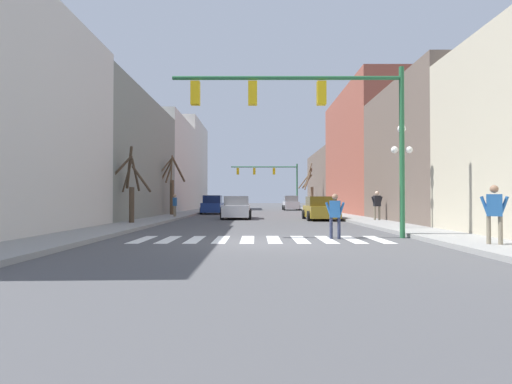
{
  "coord_description": "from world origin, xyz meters",
  "views": [
    {
      "loc": [
        -0.16,
        -12.65,
        1.39
      ],
      "look_at": [
        -0.25,
        18.67,
        1.94
      ],
      "focal_mm": 28.0,
      "sensor_mm": 36.0,
      "label": 1
    }
  ],
  "objects_px": {
    "pedestrian_crossing_street": "(176,203)",
    "pedestrian_on_right_sidewalk": "(336,212)",
    "traffic_signal_near": "(315,109)",
    "car_parked_right_near": "(322,209)",
    "street_tree_right_near": "(173,186)",
    "car_at_intersection": "(238,208)",
    "pedestrian_on_left_sidewalk": "(378,203)",
    "street_tree_left_mid": "(131,187)",
    "pedestrian_near_right_corner": "(496,209)",
    "street_lamp_right_corner": "(403,155)",
    "traffic_signal_far": "(273,175)",
    "street_tree_right_far": "(311,189)",
    "car_driving_away_lane": "(214,205)",
    "car_parked_left_near": "(292,203)"
  },
  "relations": [
    {
      "from": "pedestrian_on_right_sidewalk",
      "to": "street_tree_left_mid",
      "type": "height_order",
      "value": "street_tree_left_mid"
    },
    {
      "from": "pedestrian_near_right_corner",
      "to": "street_tree_right_far",
      "type": "relative_size",
      "value": 0.3
    },
    {
      "from": "car_at_intersection",
      "to": "pedestrian_near_right_corner",
      "type": "relative_size",
      "value": 2.89
    },
    {
      "from": "traffic_signal_near",
      "to": "street_tree_right_near",
      "type": "xyz_separation_m",
      "value": [
        -8.83,
        17.57,
        -2.19
      ]
    },
    {
      "from": "traffic_signal_far",
      "to": "street_tree_right_far",
      "type": "bearing_deg",
      "value": -50.23
    },
    {
      "from": "traffic_signal_near",
      "to": "street_tree_right_far",
      "type": "distance_m",
      "value": 31.79
    },
    {
      "from": "street_lamp_right_corner",
      "to": "car_parked_right_near",
      "type": "distance_m",
      "value": 9.7
    },
    {
      "from": "pedestrian_on_left_sidewalk",
      "to": "pedestrian_near_right_corner",
      "type": "bearing_deg",
      "value": 76.58
    },
    {
      "from": "car_at_intersection",
      "to": "street_tree_right_far",
      "type": "height_order",
      "value": "street_tree_right_far"
    },
    {
      "from": "street_lamp_right_corner",
      "to": "pedestrian_crossing_street",
      "type": "relative_size",
      "value": 2.85
    },
    {
      "from": "pedestrian_on_right_sidewalk",
      "to": "street_tree_right_near",
      "type": "distance_m",
      "value": 20.31
    },
    {
      "from": "car_at_intersection",
      "to": "pedestrian_on_left_sidewalk",
      "type": "height_order",
      "value": "pedestrian_on_left_sidewalk"
    },
    {
      "from": "car_driving_away_lane",
      "to": "pedestrian_near_right_corner",
      "type": "xyz_separation_m",
      "value": [
        10.59,
        -26.26,
        0.31
      ]
    },
    {
      "from": "car_parked_left_near",
      "to": "pedestrian_on_right_sidewalk",
      "type": "bearing_deg",
      "value": 177.45
    },
    {
      "from": "pedestrian_near_right_corner",
      "to": "traffic_signal_near",
      "type": "bearing_deg",
      "value": 171.56
    },
    {
      "from": "car_parked_right_near",
      "to": "street_tree_right_far",
      "type": "distance_m",
      "value": 19.34
    },
    {
      "from": "traffic_signal_near",
      "to": "street_tree_left_mid",
      "type": "bearing_deg",
      "value": 141.53
    },
    {
      "from": "traffic_signal_near",
      "to": "street_tree_left_mid",
      "type": "relative_size",
      "value": 2.05
    },
    {
      "from": "car_parked_right_near",
      "to": "pedestrian_on_left_sidewalk",
      "type": "xyz_separation_m",
      "value": [
        2.87,
        -2.93,
        0.43
      ]
    },
    {
      "from": "pedestrian_crossing_street",
      "to": "street_tree_right_far",
      "type": "xyz_separation_m",
      "value": [
        11.94,
        17.39,
        1.43
      ]
    },
    {
      "from": "pedestrian_on_right_sidewalk",
      "to": "street_tree_left_mid",
      "type": "bearing_deg",
      "value": -20.87
    },
    {
      "from": "car_at_intersection",
      "to": "pedestrian_near_right_corner",
      "type": "distance_m",
      "value": 19.04
    },
    {
      "from": "traffic_signal_far",
      "to": "street_tree_right_near",
      "type": "height_order",
      "value": "traffic_signal_far"
    },
    {
      "from": "traffic_signal_far",
      "to": "street_tree_left_mid",
      "type": "height_order",
      "value": "traffic_signal_far"
    },
    {
      "from": "street_lamp_right_corner",
      "to": "pedestrian_on_right_sidewalk",
      "type": "xyz_separation_m",
      "value": [
        -3.63,
        -3.5,
        -2.4
      ]
    },
    {
      "from": "street_lamp_right_corner",
      "to": "pedestrian_near_right_corner",
      "type": "relative_size",
      "value": 2.77
    },
    {
      "from": "pedestrian_on_right_sidewalk",
      "to": "street_tree_right_near",
      "type": "bearing_deg",
      "value": -45.22
    },
    {
      "from": "traffic_signal_far",
      "to": "pedestrian_near_right_corner",
      "type": "bearing_deg",
      "value": -83.44
    },
    {
      "from": "car_at_intersection",
      "to": "pedestrian_on_right_sidewalk",
      "type": "xyz_separation_m",
      "value": [
        4.13,
        -14.34,
        0.19
      ]
    },
    {
      "from": "pedestrian_near_right_corner",
      "to": "street_tree_left_mid",
      "type": "height_order",
      "value": "street_tree_left_mid"
    },
    {
      "from": "traffic_signal_near",
      "to": "pedestrian_on_left_sidewalk",
      "type": "relative_size",
      "value": 4.87
    },
    {
      "from": "street_tree_left_mid",
      "to": "car_at_intersection",
      "type": "bearing_deg",
      "value": 52.66
    },
    {
      "from": "pedestrian_crossing_street",
      "to": "pedestrian_on_right_sidewalk",
      "type": "relative_size",
      "value": 1.0
    },
    {
      "from": "traffic_signal_far",
      "to": "pedestrian_on_left_sidewalk",
      "type": "xyz_separation_m",
      "value": [
        5.19,
        -27.14,
        -3.27
      ]
    },
    {
      "from": "street_lamp_right_corner",
      "to": "car_at_intersection",
      "type": "xyz_separation_m",
      "value": [
        -7.76,
        10.84,
        -2.58
      ]
    },
    {
      "from": "traffic_signal_far",
      "to": "car_at_intersection",
      "type": "xyz_separation_m",
      "value": [
        -3.34,
        -22.48,
        -3.69
      ]
    },
    {
      "from": "traffic_signal_near",
      "to": "pedestrian_on_left_sidewalk",
      "type": "height_order",
      "value": "traffic_signal_near"
    },
    {
      "from": "car_parked_right_near",
      "to": "street_tree_left_mid",
      "type": "distance_m",
      "value": 12.29
    },
    {
      "from": "pedestrian_on_right_sidewalk",
      "to": "street_tree_right_far",
      "type": "distance_m",
      "value": 31.99
    },
    {
      "from": "pedestrian_near_right_corner",
      "to": "street_tree_right_far",
      "type": "height_order",
      "value": "street_tree_right_far"
    },
    {
      "from": "car_parked_right_near",
      "to": "street_tree_right_near",
      "type": "relative_size",
      "value": 0.92
    },
    {
      "from": "traffic_signal_near",
      "to": "traffic_signal_far",
      "type": "relative_size",
      "value": 0.98
    },
    {
      "from": "street_lamp_right_corner",
      "to": "street_tree_right_near",
      "type": "distance_m",
      "value": 19.51
    },
    {
      "from": "car_driving_away_lane",
      "to": "car_parked_right_near",
      "type": "bearing_deg",
      "value": -142.02
    },
    {
      "from": "street_lamp_right_corner",
      "to": "car_driving_away_lane",
      "type": "xyz_separation_m",
      "value": [
        -10.43,
        19.79,
        -2.53
      ]
    },
    {
      "from": "pedestrian_on_right_sidewalk",
      "to": "car_parked_right_near",
      "type": "bearing_deg",
      "value": -80.16
    },
    {
      "from": "street_tree_right_far",
      "to": "pedestrian_on_left_sidewalk",
      "type": "bearing_deg",
      "value": -87.43
    },
    {
      "from": "car_at_intersection",
      "to": "car_parked_right_near",
      "type": "bearing_deg",
      "value": 72.98
    },
    {
      "from": "traffic_signal_near",
      "to": "pedestrian_crossing_street",
      "type": "height_order",
      "value": "traffic_signal_near"
    },
    {
      "from": "street_tree_left_mid",
      "to": "street_tree_right_far",
      "type": "height_order",
      "value": "street_tree_right_far"
    }
  ]
}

